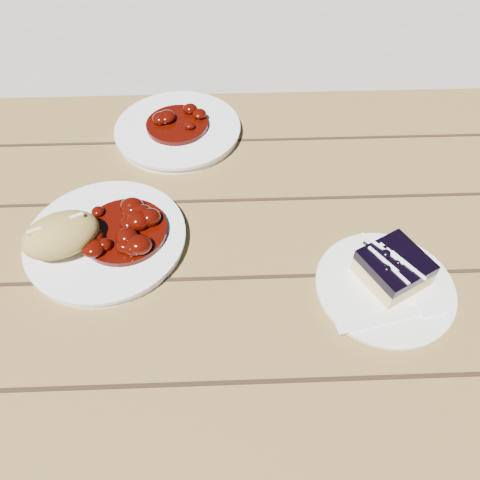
{
  "coord_description": "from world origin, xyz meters",
  "views": [
    {
      "loc": [
        0.34,
        -0.48,
        1.31
      ],
      "look_at": [
        0.36,
        -0.06,
        0.81
      ],
      "focal_mm": 35.0,
      "sensor_mm": 36.0,
      "label": 1
    }
  ],
  "objects_px": {
    "bread_roll": "(61,235)",
    "dessert_plate": "(384,288)",
    "blueberry_cake": "(394,268)",
    "main_plate": "(106,240)",
    "second_plate": "(178,130)",
    "picnic_table": "(44,299)"
  },
  "relations": [
    {
      "from": "bread_roll",
      "to": "dessert_plate",
      "type": "distance_m",
      "value": 0.48
    },
    {
      "from": "dessert_plate",
      "to": "blueberry_cake",
      "type": "distance_m",
      "value": 0.03
    },
    {
      "from": "main_plate",
      "to": "second_plate",
      "type": "height_order",
      "value": "same"
    },
    {
      "from": "main_plate",
      "to": "blueberry_cake",
      "type": "bearing_deg",
      "value": -11.71
    },
    {
      "from": "main_plate",
      "to": "blueberry_cake",
      "type": "xyz_separation_m",
      "value": [
        0.42,
        -0.09,
        0.02
      ]
    },
    {
      "from": "second_plate",
      "to": "main_plate",
      "type": "bearing_deg",
      "value": -109.81
    },
    {
      "from": "second_plate",
      "to": "blueberry_cake",
      "type": "bearing_deg",
      "value": -47.89
    },
    {
      "from": "bread_roll",
      "to": "second_plate",
      "type": "relative_size",
      "value": 0.48
    },
    {
      "from": "main_plate",
      "to": "picnic_table",
      "type": "bearing_deg",
      "value": 177.73
    },
    {
      "from": "dessert_plate",
      "to": "blueberry_cake",
      "type": "xyz_separation_m",
      "value": [
        0.01,
        0.01,
        0.03
      ]
    },
    {
      "from": "picnic_table",
      "to": "blueberry_cake",
      "type": "height_order",
      "value": "blueberry_cake"
    },
    {
      "from": "main_plate",
      "to": "second_plate",
      "type": "relative_size",
      "value": 1.03
    },
    {
      "from": "main_plate",
      "to": "dessert_plate",
      "type": "relative_size",
      "value": 1.26
    },
    {
      "from": "picnic_table",
      "to": "bread_roll",
      "type": "xyz_separation_m",
      "value": [
        0.1,
        -0.03,
        0.21
      ]
    },
    {
      "from": "main_plate",
      "to": "bread_roll",
      "type": "xyz_separation_m",
      "value": [
        -0.05,
        -0.02,
        0.04
      ]
    },
    {
      "from": "blueberry_cake",
      "to": "second_plate",
      "type": "relative_size",
      "value": 0.47
    },
    {
      "from": "picnic_table",
      "to": "dessert_plate",
      "type": "bearing_deg",
      "value": -10.9
    },
    {
      "from": "dessert_plate",
      "to": "main_plate",
      "type": "bearing_deg",
      "value": 166.03
    },
    {
      "from": "blueberry_cake",
      "to": "second_plate",
      "type": "bearing_deg",
      "value": 103.71
    },
    {
      "from": "bread_roll",
      "to": "blueberry_cake",
      "type": "bearing_deg",
      "value": -8.05
    },
    {
      "from": "second_plate",
      "to": "bread_roll",
      "type": "bearing_deg",
      "value": -117.67
    },
    {
      "from": "main_plate",
      "to": "bread_roll",
      "type": "distance_m",
      "value": 0.07
    }
  ]
}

